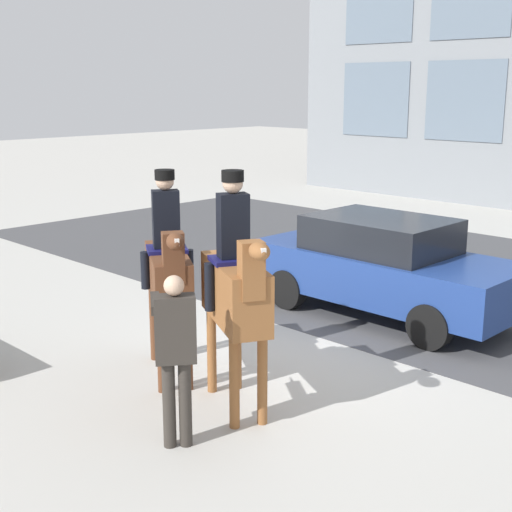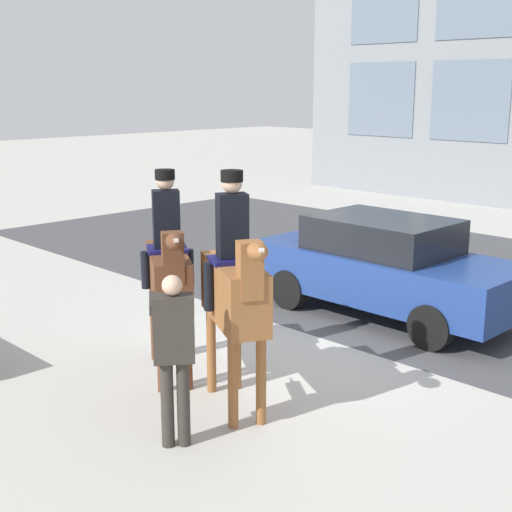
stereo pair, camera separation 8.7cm
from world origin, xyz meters
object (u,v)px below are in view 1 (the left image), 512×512
(mounted_horse_companion, at_px, (236,287))
(pedestrian_bystander, at_px, (175,347))
(mounted_horse_lead, at_px, (168,270))
(street_car_near_lane, at_px, (384,265))

(mounted_horse_companion, height_order, pedestrian_bystander, mounted_horse_companion)
(mounted_horse_companion, bearing_deg, mounted_horse_lead, -155.83)
(mounted_horse_lead, distance_m, pedestrian_bystander, 1.85)
(mounted_horse_lead, xyz_separation_m, mounted_horse_companion, (1.27, -0.08, 0.06))
(mounted_horse_companion, bearing_deg, pedestrian_bystander, -51.55)
(mounted_horse_companion, xyz_separation_m, street_car_near_lane, (-0.78, 3.95, -0.60))
(mounted_horse_lead, bearing_deg, street_car_near_lane, 115.45)
(mounted_horse_lead, relative_size, pedestrian_bystander, 1.44)
(mounted_horse_lead, relative_size, mounted_horse_companion, 0.96)
(mounted_horse_lead, bearing_deg, pedestrian_bystander, -4.30)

